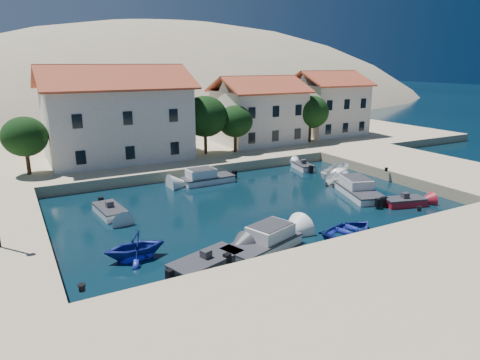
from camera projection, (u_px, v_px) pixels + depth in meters
name	position (u px, v px, depth m)	size (l,w,h in m)	color
ground	(337.00, 252.00, 25.46)	(400.00, 400.00, 0.00)	black
quay_south	(423.00, 290.00, 20.26)	(52.00, 12.00, 1.00)	tan
quay_east	(427.00, 169.00, 43.31)	(11.00, 20.00, 1.00)	tan
quay_north	(161.00, 142.00, 58.36)	(80.00, 36.00, 1.00)	tan
hills	(135.00, 167.00, 145.68)	(254.00, 176.00, 99.00)	tan
building_left	(117.00, 112.00, 44.75)	(14.70, 9.45, 9.70)	beige
building_mid	(258.00, 109.00, 54.15)	(10.50, 8.40, 8.30)	beige
building_right	(327.00, 102.00, 60.51)	(9.45, 8.40, 8.80)	beige
trees	(218.00, 119.00, 47.78)	(37.30, 5.30, 6.45)	#382314
bollards	(332.00, 208.00, 29.72)	(29.36, 9.56, 0.30)	black
motorboat_grey_sw	(206.00, 263.00, 23.49)	(4.62, 3.10, 1.25)	#313136
cabin_cruiser_south	(263.00, 243.00, 25.67)	(5.63, 3.74, 1.60)	white
rowboat_south	(349.00, 234.00, 28.12)	(3.00, 4.21, 0.87)	navy
motorboat_red_se	(404.00, 202.00, 33.77)	(3.51, 2.27, 1.25)	maroon
cabin_cruiser_east	(359.00, 190.00, 36.19)	(4.09, 6.18, 1.60)	white
boat_east	(334.00, 182.00, 40.53)	(1.68, 4.46, 1.72)	white
motorboat_white_ne	(303.00, 166.00, 45.25)	(2.04, 3.32, 1.25)	white
rowboat_west	(136.00, 259.00, 24.66)	(2.98, 3.45, 1.82)	navy
motorboat_white_west	(110.00, 211.00, 31.70)	(1.98, 3.82, 1.25)	white
cabin_cruiser_north	(208.00, 178.00, 40.16)	(4.94, 2.13, 1.60)	white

